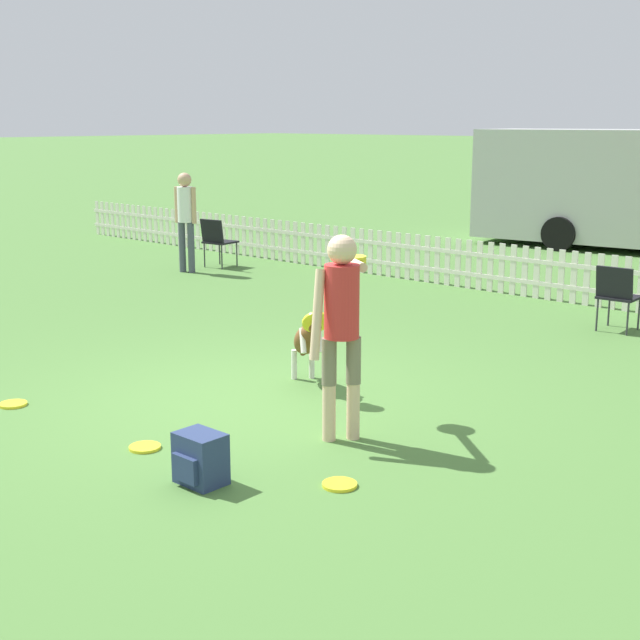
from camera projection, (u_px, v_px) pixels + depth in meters
name	position (u px, v px, depth m)	size (l,w,h in m)	color
ground_plane	(253.00, 401.00, 8.22)	(240.00, 240.00, 0.00)	#4C7A38
handler_person	(342.00, 311.00, 7.08)	(0.74, 1.05, 1.67)	beige
leaping_dog	(308.00, 339.00, 8.56)	(0.92, 0.74, 0.85)	brown
frisbee_near_handler	(340.00, 485.00, 6.32)	(0.25, 0.25, 0.02)	yellow
frisbee_near_dog	(145.00, 447.00, 7.04)	(0.25, 0.25, 0.02)	yellow
frisbee_midfield	(13.00, 404.00, 8.11)	(0.25, 0.25, 0.02)	yellow
backpack_on_grass	(200.00, 459.00, 6.33)	(0.35, 0.30, 0.37)	navy
picket_fence	(567.00, 277.00, 12.58)	(23.24, 0.04, 0.75)	silver
folding_chair_blue_left	(217.00, 238.00, 15.57)	(0.53, 0.55, 0.86)	#333338
folding_chair_center	(617.00, 292.00, 10.82)	(0.47, 0.49, 0.82)	#333338
spectator_standing	(186.00, 212.00, 14.98)	(0.40, 0.27, 1.68)	#474C5B
equipment_trailer	(610.00, 186.00, 17.89)	(6.00, 2.83, 2.35)	#B7B7B7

